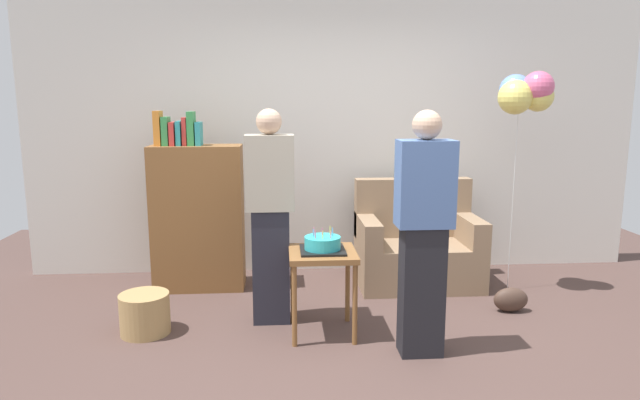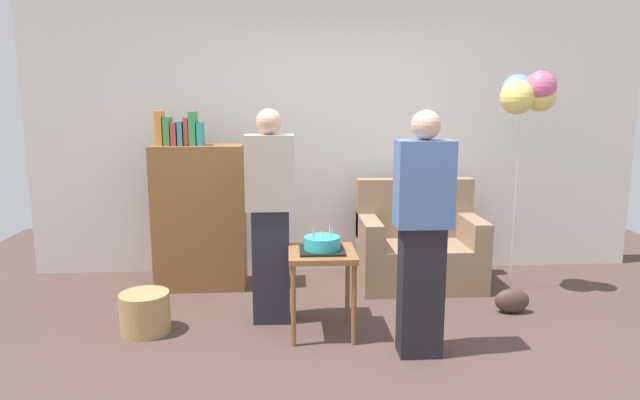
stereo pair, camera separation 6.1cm
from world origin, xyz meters
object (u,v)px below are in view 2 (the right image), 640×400
at_px(person_blowing_candles, 270,216).
at_px(wicker_basket, 145,313).
at_px(person_holding_cake, 422,234).
at_px(birthday_cake, 322,244).
at_px(balloon_bunch, 527,93).
at_px(side_table, 322,264).
at_px(couch, 418,248).
at_px(handbag, 512,301).
at_px(bookshelf, 199,214).

bearing_deg(person_blowing_candles, wicker_basket, 169.21).
height_order(person_holding_cake, wicker_basket, person_holding_cake).
height_order(birthday_cake, balloon_bunch, balloon_bunch).
bearing_deg(person_blowing_candles, side_table, -56.16).
bearing_deg(side_table, birthday_cake, 26.08).
bearing_deg(person_holding_cake, wicker_basket, -9.45).
xyz_separation_m(side_table, person_blowing_candles, (-0.37, 0.26, 0.31)).
bearing_deg(wicker_basket, birthday_cake, -3.93).
relative_size(couch, side_table, 1.77).
bearing_deg(person_holding_cake, handbag, -139.50).
bearing_deg(birthday_cake, person_holding_cake, -30.49).
bearing_deg(bookshelf, couch, -0.43).
distance_m(person_blowing_candles, person_holding_cake, 1.19).
relative_size(person_holding_cake, wicker_basket, 4.53).
distance_m(side_table, person_blowing_candles, 0.55).
height_order(couch, balloon_bunch, balloon_bunch).
distance_m(person_holding_cake, balloon_bunch, 1.85).
bearing_deg(couch, person_holding_cake, -102.82).
distance_m(bookshelf, person_blowing_candles, 1.07).
bearing_deg(side_table, handbag, 11.23).
bearing_deg(balloon_bunch, birthday_cake, -156.62).
bearing_deg(balloon_bunch, wicker_basket, -167.58).
xyz_separation_m(person_holding_cake, wicker_basket, (-1.93, 0.46, -0.68)).
bearing_deg(person_blowing_candles, balloon_bunch, -8.05).
bearing_deg(birthday_cake, balloon_bunch, 23.38).
distance_m(person_holding_cake, wicker_basket, 2.10).
relative_size(couch, birthday_cake, 3.44).
height_order(wicker_basket, handbag, wicker_basket).
relative_size(handbag, balloon_bunch, 0.15).
height_order(couch, birthday_cake, couch).
bearing_deg(balloon_bunch, person_holding_cake, -134.95).
bearing_deg(person_holding_cake, bookshelf, -37.11).
distance_m(side_table, person_holding_cake, 0.80).
xyz_separation_m(person_blowing_candles, person_holding_cake, (1.01, -0.63, 0.00)).
xyz_separation_m(couch, side_table, (-0.96, -1.07, 0.19)).
xyz_separation_m(birthday_cake, person_blowing_candles, (-0.37, 0.26, 0.16)).
bearing_deg(wicker_basket, couch, 23.53).
bearing_deg(balloon_bunch, handbag, -115.17).
bearing_deg(birthday_cake, side_table, -153.92).
xyz_separation_m(couch, person_blowing_candles, (-1.34, -0.81, 0.49)).
bearing_deg(balloon_bunch, couch, 158.99).
height_order(bookshelf, person_blowing_candles, person_blowing_candles).
relative_size(bookshelf, person_holding_cake, 0.98).
relative_size(bookshelf, birthday_cake, 5.00).
xyz_separation_m(birthday_cake, person_holding_cake, (0.63, -0.37, 0.16)).
height_order(person_blowing_candles, balloon_bunch, balloon_bunch).
height_order(bookshelf, side_table, bookshelf).
xyz_separation_m(bookshelf, balloon_bunch, (2.81, -0.32, 1.07)).
distance_m(bookshelf, handbag, 2.77).
xyz_separation_m(couch, wicker_basket, (-2.26, -0.98, -0.19)).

